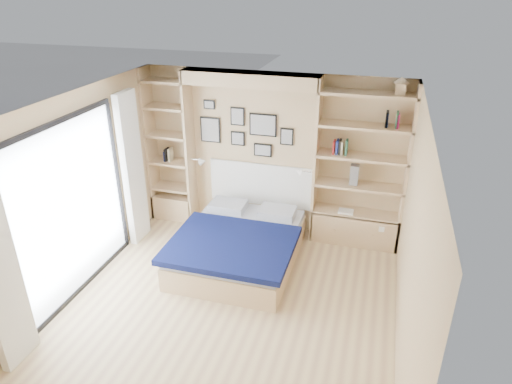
# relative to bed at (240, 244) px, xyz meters

# --- Properties ---
(ground) EXTENTS (4.50, 4.50, 0.00)m
(ground) POSITION_rel_bed_xyz_m (0.18, -1.11, -0.27)
(ground) COLOR #D5BA81
(ground) RESTS_ON ground
(room_shell) EXTENTS (4.50, 4.50, 4.50)m
(room_shell) POSITION_rel_bed_xyz_m (-0.20, 0.41, 0.81)
(room_shell) COLOR tan
(room_shell) RESTS_ON ground
(bed) EXTENTS (1.66, 2.15, 1.07)m
(bed) POSITION_rel_bed_xyz_m (0.00, 0.00, 0.00)
(bed) COLOR #D3B17F
(bed) RESTS_ON ground
(photo_gallery) EXTENTS (1.48, 0.02, 0.82)m
(photo_gallery) POSITION_rel_bed_xyz_m (-0.27, 1.11, 1.34)
(photo_gallery) COLOR black
(photo_gallery) RESTS_ON ground
(reading_lamps) EXTENTS (1.92, 0.12, 0.15)m
(reading_lamps) POSITION_rel_bed_xyz_m (-0.12, 0.89, 0.83)
(reading_lamps) COLOR silver
(reading_lamps) RESTS_ON ground
(shelf_decor) EXTENTS (3.58, 0.23, 2.03)m
(shelf_decor) POSITION_rel_bed_xyz_m (1.25, 0.95, 1.40)
(shelf_decor) COLOR #A51E1E
(shelf_decor) RESTS_ON ground
(deck_chair) EXTENTS (0.64, 0.84, 0.76)m
(deck_chair) POSITION_rel_bed_xyz_m (-3.43, -0.69, 0.09)
(deck_chair) COLOR tan
(deck_chair) RESTS_ON ground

